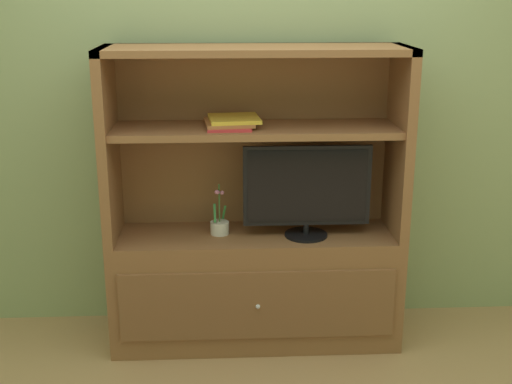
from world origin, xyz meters
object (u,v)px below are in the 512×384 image
(tv_monitor, at_px, (307,190))
(media_console, at_px, (255,253))
(magazine_stack, at_px, (231,122))
(potted_plant, at_px, (220,226))

(tv_monitor, bearing_deg, media_console, 168.11)
(media_console, height_order, magazine_stack, media_console)
(media_console, bearing_deg, tv_monitor, -11.89)
(potted_plant, relative_size, magazine_stack, 0.90)
(magazine_stack, bearing_deg, tv_monitor, -7.69)
(media_console, xyz_separation_m, magazine_stack, (-0.13, -0.00, 0.73))
(media_console, distance_m, tv_monitor, 0.46)
(media_console, distance_m, magazine_stack, 0.74)
(potted_plant, bearing_deg, media_console, 0.59)
(tv_monitor, distance_m, potted_plant, 0.51)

